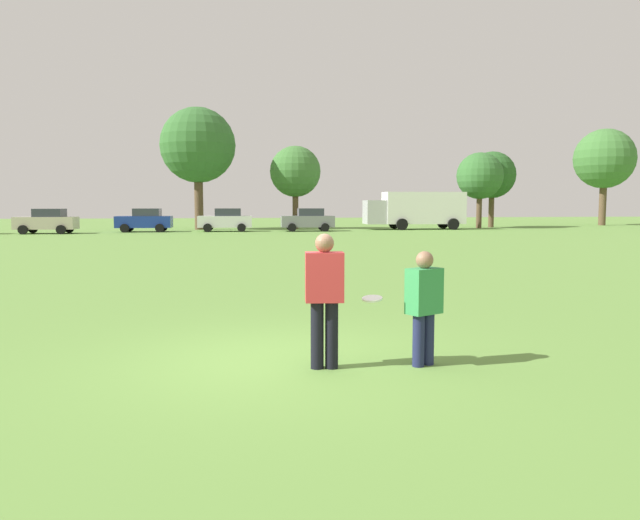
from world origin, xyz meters
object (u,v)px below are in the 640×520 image
Objects in this scene: parked_car_near_right at (226,220)px; parked_car_far_right at (308,220)px; player_thrower at (324,293)px; frisbee at (372,299)px; player_defender at (424,302)px; box_truck at (416,209)px; parked_car_center at (47,221)px; parked_car_mid_right at (145,220)px.

parked_car_far_right is at bearing -3.93° from parked_car_near_right.
player_thrower is 40.48m from parked_car_far_right.
player_thrower is 6.40× the size of frisbee.
box_truck is (13.71, 42.26, 0.91)m from player_defender.
parked_car_far_right is at bearing 82.38° from player_thrower.
parked_car_center reaches higher than player_thrower.
player_thrower reaches higher than player_defender.
frisbee is 41.66m from parked_car_center.
player_defender is 0.18× the size of box_truck.
parked_car_center is 1.00× the size of parked_car_far_right.
frisbee is 41.60m from parked_car_mid_right.
parked_car_center reaches higher than frisbee.
parked_car_near_right is (6.22, -0.26, 0.00)m from parked_car_mid_right.
parked_car_far_right reaches higher than frisbee.
parked_car_far_right is at bearing 3.34° from parked_car_center.
player_thrower is 0.41× the size of parked_car_near_right.
box_truck reaches higher than parked_car_mid_right.
parked_car_far_right is 0.50× the size of box_truck.
parked_car_far_right is at bearing 83.27° from frisbee.
player_defender is 0.36× the size of parked_car_center.
parked_car_center is (-14.05, 38.99, -0.06)m from player_thrower.
frisbee is 40.60m from parked_car_near_right.
parked_car_near_right is at bearing 92.51° from frisbee.
parked_car_near_right is (-2.46, 40.64, 0.08)m from player_defender.
parked_car_center is 1.00× the size of parked_car_mid_right.
parked_car_far_right is (4.74, 40.11, 0.03)m from frisbee.
parked_car_center is 13.00m from parked_car_near_right.
player_thrower is 0.41× the size of parked_car_center.
frisbee is at bearing -87.49° from parked_car_near_right.
parked_car_near_right is (-1.15, 40.57, -0.06)m from player_thrower.
frisbee is 0.03× the size of box_truck.
box_truck reaches higher than parked_car_near_right.
parked_car_near_right reaches higher than player_thrower.
parked_car_mid_right is at bearing 15.39° from parked_car_center.
parked_car_far_right is (12.74, -0.71, 0.00)m from parked_car_mid_right.
parked_car_mid_right is at bearing 101.98° from player_defender.
parked_car_mid_right reaches higher than player_thrower.
player_defender is 41.81m from parked_car_mid_right.
parked_car_center is at bearing 111.48° from player_defender.
parked_car_mid_right is 12.75m from parked_car_far_right.
parked_car_center reaches higher than player_defender.
parked_car_mid_right is at bearing 176.82° from parked_car_far_right.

